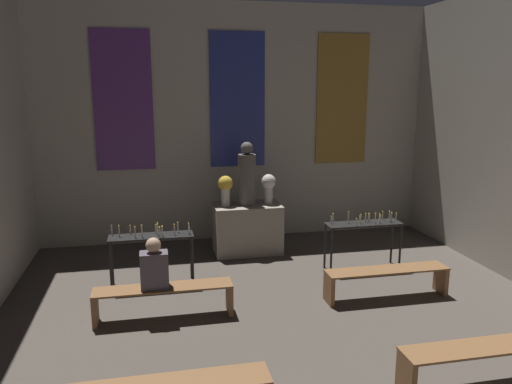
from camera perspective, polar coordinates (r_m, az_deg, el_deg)
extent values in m
cube|color=#B2AD9E|center=(9.92, -2.18, 7.79)|extent=(7.91, 0.12, 4.60)
cube|color=#60337F|center=(9.69, -14.94, 10.03)|extent=(1.07, 0.03, 2.58)
cube|color=navy|center=(9.82, -2.13, 10.44)|extent=(1.07, 0.03, 2.58)
cube|color=olive|center=(10.40, 9.82, 10.36)|extent=(1.07, 0.03, 2.58)
cube|color=gray|center=(9.25, -1.02, -4.16)|extent=(1.22, 0.74, 0.90)
cylinder|color=#5B5651|center=(9.04, -1.04, 1.41)|extent=(0.32, 0.32, 0.93)
sphere|color=#5B5651|center=(8.95, -1.05, 5.03)|extent=(0.22, 0.22, 0.22)
cylinder|color=beige|center=(9.04, -3.51, -0.58)|extent=(0.16, 0.16, 0.32)
sphere|color=gold|center=(8.98, -3.53, 1.01)|extent=(0.27, 0.27, 0.27)
cylinder|color=beige|center=(9.18, 1.40, -0.36)|extent=(0.16, 0.16, 0.32)
sphere|color=silver|center=(9.13, 1.41, 1.20)|extent=(0.27, 0.27, 0.27)
cube|color=black|center=(7.79, -11.90, -4.96)|extent=(1.28, 0.37, 0.02)
cylinder|color=black|center=(7.80, -16.29, -8.27)|extent=(0.04, 0.04, 0.78)
cylinder|color=black|center=(7.79, -7.25, -7.89)|extent=(0.04, 0.04, 0.78)
cylinder|color=black|center=(8.09, -16.13, -7.52)|extent=(0.04, 0.04, 0.78)
cylinder|color=black|center=(8.08, -7.43, -7.16)|extent=(0.04, 0.04, 0.78)
cylinder|color=silver|center=(7.71, -10.67, -4.45)|extent=(0.02, 0.02, 0.14)
sphere|color=#F9CC4C|center=(7.69, -10.70, -3.86)|extent=(0.02, 0.02, 0.02)
cylinder|color=silver|center=(7.80, -15.37, -4.40)|extent=(0.02, 0.02, 0.17)
sphere|color=#F9CC4C|center=(7.78, -15.41, -3.73)|extent=(0.02, 0.02, 0.02)
cylinder|color=silver|center=(7.64, -10.96, -4.62)|extent=(0.02, 0.02, 0.14)
sphere|color=#F9CC4C|center=(7.62, -10.98, -4.02)|extent=(0.02, 0.02, 0.02)
cylinder|color=silver|center=(7.84, -8.92, -4.10)|extent=(0.02, 0.02, 0.15)
sphere|color=#F9CC4C|center=(7.81, -8.94, -3.48)|extent=(0.02, 0.02, 0.02)
cylinder|color=silver|center=(7.94, -16.17, -4.26)|extent=(0.02, 0.02, 0.14)
sphere|color=#F9CC4C|center=(7.92, -16.20, -3.69)|extent=(0.02, 0.02, 0.02)
cylinder|color=silver|center=(7.66, -10.66, -4.55)|extent=(0.02, 0.02, 0.15)
sphere|color=#F9CC4C|center=(7.63, -10.69, -3.93)|extent=(0.02, 0.02, 0.02)
cylinder|color=silver|center=(7.70, -13.66, -4.55)|extent=(0.02, 0.02, 0.16)
sphere|color=#F9CC4C|center=(7.68, -13.70, -3.89)|extent=(0.02, 0.02, 0.02)
cylinder|color=silver|center=(7.85, -11.38, -4.26)|extent=(0.02, 0.02, 0.13)
sphere|color=#F9CC4C|center=(7.83, -11.40, -3.73)|extent=(0.02, 0.02, 0.02)
cylinder|color=silver|center=(7.72, -11.22, -4.35)|extent=(0.02, 0.02, 0.17)
sphere|color=#F9CC4C|center=(7.70, -11.25, -3.65)|extent=(0.02, 0.02, 0.02)
cylinder|color=silver|center=(7.82, -10.95, -4.40)|extent=(0.02, 0.02, 0.10)
sphere|color=#F9CC4C|center=(7.80, -10.96, -3.96)|extent=(0.02, 0.02, 0.02)
cylinder|color=silver|center=(7.69, -12.91, -4.47)|extent=(0.02, 0.02, 0.18)
sphere|color=#F9CC4C|center=(7.66, -12.94, -3.75)|extent=(0.02, 0.02, 0.02)
cylinder|color=silver|center=(7.78, -7.64, -4.40)|extent=(0.02, 0.02, 0.09)
sphere|color=#F9CC4C|center=(7.76, -7.65, -3.99)|extent=(0.02, 0.02, 0.02)
cylinder|color=silver|center=(7.81, -11.17, -4.17)|extent=(0.02, 0.02, 0.17)
sphere|color=#F9CC4C|center=(7.78, -11.20, -3.49)|extent=(0.02, 0.02, 0.02)
cylinder|color=silver|center=(7.74, -9.31, -4.32)|extent=(0.02, 0.02, 0.15)
sphere|color=#F9CC4C|center=(7.71, -9.34, -3.69)|extent=(0.02, 0.02, 0.02)
cylinder|color=silver|center=(7.74, -7.71, -4.22)|extent=(0.02, 0.02, 0.16)
sphere|color=#F9CC4C|center=(7.72, -7.73, -3.58)|extent=(0.02, 0.02, 0.02)
cylinder|color=silver|center=(7.91, -14.17, -4.26)|extent=(0.02, 0.02, 0.13)
sphere|color=#F9CC4C|center=(7.89, -14.20, -3.74)|extent=(0.02, 0.02, 0.02)
cube|color=black|center=(8.50, 12.19, -3.54)|extent=(1.28, 0.37, 0.02)
cylinder|color=black|center=(8.25, 8.61, -6.77)|extent=(0.04, 0.04, 0.78)
cylinder|color=black|center=(8.74, 16.16, -6.05)|extent=(0.04, 0.04, 0.78)
cylinder|color=black|center=(8.53, 7.89, -6.13)|extent=(0.04, 0.04, 0.78)
cylinder|color=black|center=(9.00, 15.25, -5.47)|extent=(0.04, 0.04, 0.78)
cylinder|color=silver|center=(8.45, 11.77, -3.17)|extent=(0.02, 0.02, 0.11)
sphere|color=#F9CC4C|center=(8.44, 11.79, -2.74)|extent=(0.02, 0.02, 0.02)
cylinder|color=silver|center=(8.42, 11.88, -3.09)|extent=(0.02, 0.02, 0.15)
sphere|color=#F9CC4C|center=(8.40, 11.90, -2.53)|extent=(0.02, 0.02, 0.02)
cylinder|color=silver|center=(8.54, 13.93, -3.01)|extent=(0.02, 0.02, 0.13)
sphere|color=#F9CC4C|center=(8.52, 13.96, -2.50)|extent=(0.02, 0.02, 0.02)
cylinder|color=silver|center=(8.57, 12.73, -2.93)|extent=(0.02, 0.02, 0.13)
sphere|color=#F9CC4C|center=(8.55, 12.76, -2.43)|extent=(0.02, 0.02, 0.02)
cylinder|color=silver|center=(8.54, 12.41, -2.96)|extent=(0.02, 0.02, 0.13)
sphere|color=#F9CC4C|center=(8.52, 12.44, -2.46)|extent=(0.02, 0.02, 0.02)
cylinder|color=silver|center=(8.42, 10.51, -2.93)|extent=(0.02, 0.02, 0.17)
sphere|color=#F9CC4C|center=(8.40, 10.53, -2.28)|extent=(0.02, 0.02, 0.02)
cylinder|color=silver|center=(8.75, 15.71, -2.80)|extent=(0.02, 0.02, 0.12)
sphere|color=#F9CC4C|center=(8.73, 15.74, -2.35)|extent=(0.02, 0.02, 0.02)
cylinder|color=silver|center=(8.48, 13.47, -3.00)|extent=(0.02, 0.02, 0.16)
sphere|color=#F9CC4C|center=(8.45, 13.50, -2.39)|extent=(0.02, 0.02, 0.02)
cylinder|color=silver|center=(8.29, 11.41, -3.46)|extent=(0.02, 0.02, 0.11)
sphere|color=#F9CC4C|center=(8.27, 11.43, -3.02)|extent=(0.02, 0.02, 0.02)
cylinder|color=silver|center=(8.65, 12.82, -2.88)|extent=(0.02, 0.02, 0.10)
sphere|color=#F9CC4C|center=(8.64, 12.84, -2.49)|extent=(0.02, 0.02, 0.02)
cylinder|color=silver|center=(8.64, 15.00, -2.78)|extent=(0.02, 0.02, 0.17)
sphere|color=#F9CC4C|center=(8.62, 15.03, -2.15)|extent=(0.02, 0.02, 0.02)
cylinder|color=silver|center=(8.77, 14.26, -2.67)|extent=(0.02, 0.02, 0.12)
sphere|color=#F9CC4C|center=(8.76, 14.29, -2.21)|extent=(0.02, 0.02, 0.02)
cylinder|color=silver|center=(8.38, 8.79, -3.04)|extent=(0.02, 0.02, 0.15)
sphere|color=#F9CC4C|center=(8.36, 8.81, -2.47)|extent=(0.02, 0.02, 0.02)
cylinder|color=silver|center=(8.50, 13.99, -3.14)|extent=(0.02, 0.02, 0.12)
sphere|color=#F9CC4C|center=(8.48, 14.02, -2.67)|extent=(0.02, 0.02, 0.02)
cylinder|color=silver|center=(8.64, 15.23, -2.87)|extent=(0.02, 0.02, 0.15)
sphere|color=#F9CC4C|center=(8.62, 15.26, -2.32)|extent=(0.02, 0.02, 0.02)
cylinder|color=silver|center=(8.32, 8.61, -3.26)|extent=(0.02, 0.02, 0.12)
sphere|color=#F9CC4C|center=(8.30, 8.62, -2.79)|extent=(0.02, 0.02, 0.02)
cube|color=brown|center=(4.82, -9.80, -20.83)|extent=(1.82, 0.36, 0.03)
cube|color=brown|center=(5.81, 24.85, -15.75)|extent=(1.82, 0.36, 0.03)
cube|color=brown|center=(5.48, 16.78, -19.52)|extent=(0.06, 0.32, 0.42)
cube|color=brown|center=(6.80, -10.54, -10.69)|extent=(1.82, 0.36, 0.03)
cube|color=brown|center=(6.93, -17.93, -12.63)|extent=(0.06, 0.32, 0.42)
cube|color=brown|center=(6.95, -3.05, -11.96)|extent=(0.06, 0.32, 0.42)
cube|color=brown|center=(7.53, 14.76, -8.59)|extent=(1.82, 0.36, 0.03)
cube|color=brown|center=(7.28, 8.35, -10.92)|extent=(0.06, 0.32, 0.42)
cube|color=brown|center=(8.03, 20.37, -9.35)|extent=(0.06, 0.32, 0.42)
cube|color=#564C56|center=(6.70, -11.54, -8.73)|extent=(0.36, 0.24, 0.48)
sphere|color=tan|center=(6.59, -11.66, -5.97)|extent=(0.20, 0.20, 0.20)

